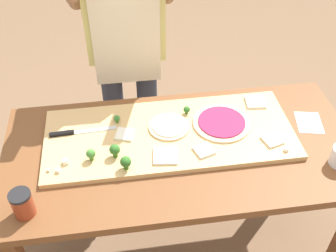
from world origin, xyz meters
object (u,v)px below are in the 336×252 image
object	(u,v)px
broccoli_floret_front_mid	(126,162)
pizza_slice_center	(204,150)
broccoli_floret_front_right	(91,154)
recipe_note	(309,122)
cheese_crumble_a	(58,171)
sauce_jar	(23,204)
pizza_whole_beet_magenta	(222,123)
broccoli_floret_back_right	(187,110)
broccoli_floret_center_left	(115,150)
cook_center	(126,38)
pizza_slice_far_left	(125,134)
broccoli_floret_back_mid	(117,119)
prep_table	(181,164)
chefs_knife	(74,132)
pizza_slice_near_left	(165,156)
pizza_slice_near_right	(255,102)
cheese_crumble_d	(49,170)
pizza_slice_far_right	(272,140)
cheese_crumble_c	(286,150)
pizza_whole_white_garlic	(169,126)
cheese_crumble_b	(66,162)

from	to	relation	value
broccoli_floret_front_mid	pizza_slice_center	bearing A→B (deg)	8.70
broccoli_floret_front_right	recipe_note	size ratio (longest dim) A/B	0.37
cheese_crumble_a	sauce_jar	world-z (taller)	sauce_jar
broccoli_floret_front_right	pizza_whole_beet_magenta	bearing A→B (deg)	13.60
broccoli_floret_front_mid	broccoli_floret_back_right	bearing A→B (deg)	45.19
broccoli_floret_center_left	cook_center	xyz separation A→B (m)	(0.10, 0.66, 0.15)
broccoli_floret_front_mid	cheese_crumble_a	bearing A→B (deg)	175.81
recipe_note	broccoli_floret_center_left	bearing A→B (deg)	-172.93
pizza_slice_far_left	pizza_slice_center	xyz separation A→B (m)	(0.34, -0.15, 0.00)
broccoli_floret_back_right	broccoli_floret_back_mid	bearing A→B (deg)	-177.39
pizza_slice_far_left	pizza_slice_center	size ratio (longest dim) A/B	1.01
pizza_slice_far_left	broccoli_floret_center_left	world-z (taller)	broccoli_floret_center_left
prep_table	chefs_knife	bearing A→B (deg)	164.24
pizza_slice_near_left	cheese_crumble_a	size ratio (longest dim) A/B	5.89
prep_table	pizza_slice_near_right	world-z (taller)	pizza_slice_near_right
cheese_crumble_a	cook_center	bearing A→B (deg)	64.72
broccoli_floret_front_right	cheese_crumble_d	bearing A→B (deg)	-167.01
pizza_slice_far_right	broccoli_floret_front_mid	xyz separation A→B (m)	(-0.66, -0.07, 0.03)
pizza_slice_far_left	broccoli_floret_front_mid	bearing A→B (deg)	-91.84
sauce_jar	chefs_knife	bearing A→B (deg)	66.57
pizza_whole_beet_magenta	cheese_crumble_a	distance (m)	0.77
cheese_crumble_c	recipe_note	distance (m)	0.27
pizza_whole_white_garlic	pizza_slice_far_right	distance (m)	0.47
prep_table	pizza_slice_center	world-z (taller)	pizza_slice_center
pizza_whole_white_garlic	recipe_note	bearing A→B (deg)	-2.93
cheese_crumble_d	broccoli_floret_back_right	bearing A→B (deg)	24.19
cheese_crumble_c	broccoli_floret_back_right	bearing A→B (deg)	141.08
pizza_whole_beet_magenta	broccoli_floret_front_right	size ratio (longest dim) A/B	4.71
broccoli_floret_back_right	broccoli_floret_front_mid	xyz separation A→B (m)	(-0.31, -0.32, 0.01)
pizza_slice_near_right	broccoli_floret_back_right	size ratio (longest dim) A/B	2.24
prep_table	pizza_slice_near_left	distance (m)	0.18
sauce_jar	prep_table	bearing A→B (deg)	22.21
broccoli_floret_front_mid	cheese_crumble_b	world-z (taller)	broccoli_floret_front_mid
sauce_jar	pizza_slice_far_right	bearing A→B (deg)	11.99
cheese_crumble_a	pizza_slice_near_left	bearing A→B (deg)	3.08
recipe_note	broccoli_floret_back_right	bearing A→B (deg)	168.05
broccoli_floret_center_left	pizza_slice_center	bearing A→B (deg)	-3.64
pizza_slice_near_right	cook_center	size ratio (longest dim) A/B	0.06
broccoli_floret_back_right	cheese_crumble_a	distance (m)	0.66
pizza_whole_white_garlic	pizza_slice_center	xyz separation A→B (m)	(0.13, -0.17, -0.00)
sauce_jar	broccoli_floret_front_mid	bearing A→B (deg)	20.92
pizza_slice_far_right	broccoli_floret_back_mid	size ratio (longest dim) A/B	2.07
broccoli_floret_front_right	cheese_crumble_a	xyz separation A→B (m)	(-0.14, -0.05, -0.03)
pizza_slice_far_right	pizza_slice_far_left	world-z (taller)	same
cheese_crumble_b	sauce_jar	xyz separation A→B (m)	(-0.15, -0.22, 0.02)
broccoli_floret_center_left	broccoli_floret_back_mid	size ratio (longest dim) A/B	1.68
sauce_jar	cheese_crumble_c	bearing A→B (deg)	8.02
pizza_whole_white_garlic	pizza_slice_near_left	world-z (taller)	pizza_whole_white_garlic
cheese_crumble_a	broccoli_floret_back_right	bearing A→B (deg)	26.40
chefs_knife	pizza_whole_white_garlic	size ratio (longest dim) A/B	1.59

